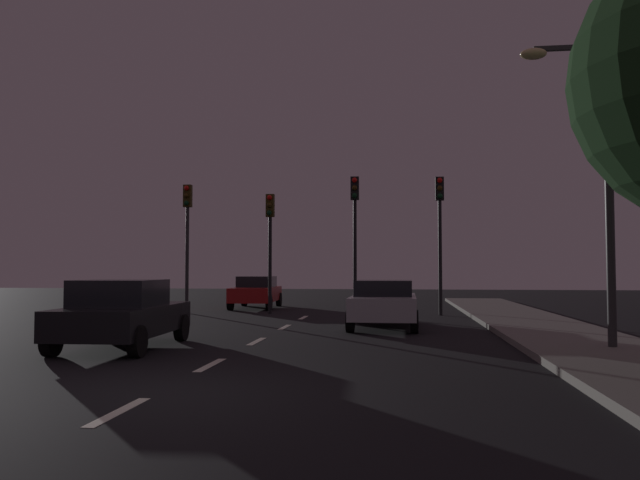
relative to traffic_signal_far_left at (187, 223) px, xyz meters
name	(u,v)px	position (x,y,z in m)	size (l,w,h in m)	color
ground_plane	(262,339)	(4.98, -8.71, -3.59)	(80.00, 80.00, 0.00)	black
sidewalk_curb_right	(572,340)	(12.48, -8.71, -3.52)	(3.00, 40.00, 0.15)	gray
lane_stripe_nearest	(119,411)	(4.98, -16.91, -3.59)	(0.16, 1.60, 0.01)	silver
lane_stripe_second	(210,365)	(4.98, -13.11, -3.59)	(0.16, 1.60, 0.01)	silver
lane_stripe_third	(257,341)	(4.98, -9.31, -3.59)	(0.16, 1.60, 0.01)	silver
lane_stripe_fourth	(285,327)	(4.98, -5.51, -3.59)	(0.16, 1.60, 0.01)	silver
lane_stripe_fifth	(303,317)	(4.98, -1.71, -3.59)	(0.16, 1.60, 0.01)	silver
traffic_signal_far_left	(187,223)	(0.00, 0.00, 0.00)	(0.32, 0.38, 5.15)	#2D2D30
traffic_signal_center_left	(270,230)	(3.38, 0.00, -0.28)	(0.32, 0.38, 4.72)	black
traffic_signal_center_right	(355,218)	(6.74, 0.00, 0.13)	(0.32, 0.38, 5.35)	black
traffic_signal_far_right	(440,219)	(9.99, 0.00, 0.09)	(0.32, 0.38, 5.29)	black
car_stopped_ahead	(384,303)	(7.97, -5.33, -2.85)	(2.03, 4.31, 1.42)	silver
car_adjacent_lane	(122,314)	(2.31, -10.99, -2.83)	(2.15, 4.14, 1.52)	black
car_oncoming_far	(256,292)	(2.03, 3.57, -2.86)	(2.08, 4.33, 1.43)	#B21919
street_lamp_right	(594,162)	(12.48, -10.64, 0.39)	(1.86, 0.36, 6.55)	#2D2D30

